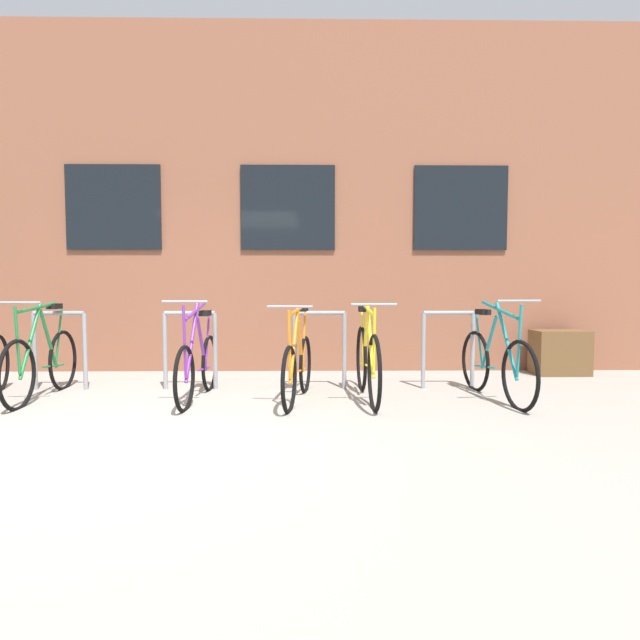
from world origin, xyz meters
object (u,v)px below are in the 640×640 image
Objects in this scene: bicycle_yellow at (367,361)px; bicycle_purple at (198,365)px; bicycle_teal at (496,363)px; planter_box at (560,352)px; bicycle_green at (42,362)px; bicycle_orange at (298,366)px.

bicycle_purple is at bearing 179.55° from bicycle_yellow.
bicycle_teal is 1.35m from bicycle_yellow.
bicycle_purple is at bearing -161.73° from planter_box.
bicycle_green is 3.47m from bicycle_yellow.
bicycle_orange is 0.91× the size of bicycle_yellow.
bicycle_orange is at bearing -174.12° from bicycle_yellow.
planter_box is at bearing 28.71° from bicycle_yellow.
bicycle_purple is 1.79m from bicycle_yellow.
bicycle_teal is 2.09m from bicycle_orange.
bicycle_yellow is (0.73, 0.08, 0.03)m from bicycle_orange.
bicycle_teal reaches higher than bicycle_purple.
bicycle_purple is 1.06m from bicycle_orange.
bicycle_purple reaches higher than planter_box.
bicycle_orange is at bearing -3.73° from bicycle_green.
bicycle_purple is 0.94× the size of bicycle_yellow.
bicycle_teal is at bearing 1.38° from bicycle_orange.
planter_box is at bearing 12.79° from bicycle_green.
bicycle_purple is 0.98× the size of bicycle_teal.
bicycle_teal is at bearing -1.06° from bicycle_yellow.
bicycle_purple is at bearing -3.03° from bicycle_green.
bicycle_green reaches higher than planter_box.
bicycle_green is at bearing 176.27° from bicycle_orange.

